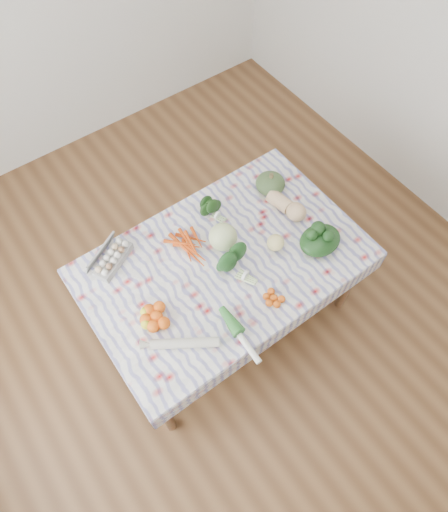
% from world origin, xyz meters
% --- Properties ---
extents(ground, '(4.50, 4.50, 0.00)m').
position_xyz_m(ground, '(0.00, 0.00, 0.00)').
color(ground, brown).
rests_on(ground, ground).
extents(dining_table, '(1.60, 1.00, 0.75)m').
position_xyz_m(dining_table, '(0.00, 0.00, 0.68)').
color(dining_table, brown).
rests_on(dining_table, ground).
extents(tablecloth, '(1.66, 1.06, 0.01)m').
position_xyz_m(tablecloth, '(0.00, 0.00, 0.76)').
color(tablecloth, silver).
rests_on(tablecloth, dining_table).
extents(egg_carton, '(0.30, 0.23, 0.07)m').
position_xyz_m(egg_carton, '(-0.53, 0.38, 0.80)').
color(egg_carton, '#969692').
rests_on(egg_carton, tablecloth).
extents(carrot_bunch, '(0.27, 0.26, 0.04)m').
position_xyz_m(carrot_bunch, '(-0.11, 0.19, 0.78)').
color(carrot_bunch, '#D1460E').
rests_on(carrot_bunch, tablecloth).
extents(kale_bunch, '(0.17, 0.16, 0.12)m').
position_xyz_m(kale_bunch, '(0.14, 0.32, 0.82)').
color(kale_bunch, '#15330F').
rests_on(kale_bunch, tablecloth).
extents(kabocha_squash, '(0.19, 0.19, 0.13)m').
position_xyz_m(kabocha_squash, '(0.56, 0.27, 0.82)').
color(kabocha_squash, '#3C542B').
rests_on(kabocha_squash, tablecloth).
extents(cabbage, '(0.22, 0.22, 0.17)m').
position_xyz_m(cabbage, '(0.06, 0.10, 0.85)').
color(cabbage, '#BDCE86').
rests_on(cabbage, tablecloth).
extents(butternut_squash, '(0.17, 0.28, 0.12)m').
position_xyz_m(butternut_squash, '(0.54, 0.07, 0.82)').
color(butternut_squash, tan).
rests_on(butternut_squash, tablecloth).
extents(orange_cluster, '(0.28, 0.28, 0.08)m').
position_xyz_m(orange_cluster, '(-0.52, -0.09, 0.80)').
color(orange_cluster, '#F35D11').
rests_on(orange_cluster, tablecloth).
extents(broccoli, '(0.21, 0.21, 0.12)m').
position_xyz_m(broccoli, '(0.01, -0.12, 0.82)').
color(broccoli, '#1A4B1A').
rests_on(broccoli, tablecloth).
extents(mandarin_cluster, '(0.17, 0.17, 0.04)m').
position_xyz_m(mandarin_cluster, '(0.08, -0.37, 0.78)').
color(mandarin_cluster, '#E05B12').
rests_on(mandarin_cluster, tablecloth).
extents(grapefruit, '(0.12, 0.12, 0.10)m').
position_xyz_m(grapefruit, '(0.31, -0.10, 0.81)').
color(grapefruit, '#F2DE85').
rests_on(grapefruit, tablecloth).
extents(spinach_bag, '(0.32, 0.28, 0.12)m').
position_xyz_m(spinach_bag, '(0.53, -0.25, 0.82)').
color(spinach_bag, black).
rests_on(spinach_bag, tablecloth).
extents(daikon, '(0.35, 0.26, 0.05)m').
position_xyz_m(daikon, '(-0.47, -0.30, 0.79)').
color(daikon, beige).
rests_on(daikon, tablecloth).
extents(leek, '(0.05, 0.35, 0.04)m').
position_xyz_m(leek, '(-0.21, -0.44, 0.78)').
color(leek, white).
rests_on(leek, tablecloth).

